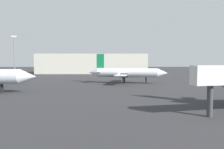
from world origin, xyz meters
name	(u,v)px	position (x,y,z in m)	size (l,w,h in m)	color
airplane_distant	(126,73)	(7.61, 56.06, 3.40)	(25.66, 18.79, 9.54)	silver
light_mast_left	(14,53)	(-45.18, 93.28, 11.30)	(2.40, 0.50, 20.07)	slate
terminal_building	(93,64)	(-7.85, 118.44, 5.91)	(65.69, 22.28, 11.82)	beige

